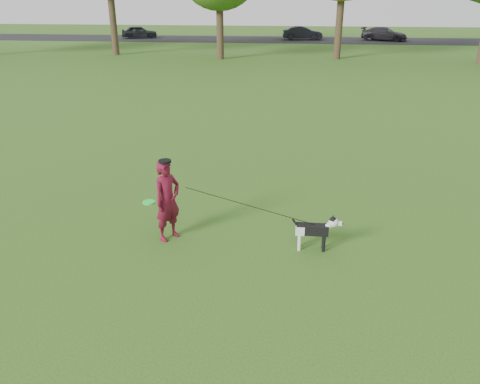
# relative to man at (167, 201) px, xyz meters

# --- Properties ---
(ground) EXTENTS (120.00, 120.00, 0.00)m
(ground) POSITION_rel_man_xyz_m (1.18, -0.09, -0.77)
(ground) COLOR #285116
(ground) RESTS_ON ground
(road) EXTENTS (120.00, 7.00, 0.02)m
(road) POSITION_rel_man_xyz_m (1.18, 39.91, -0.76)
(road) COLOR black
(road) RESTS_ON ground
(man) EXTENTS (0.62, 0.67, 1.55)m
(man) POSITION_rel_man_xyz_m (0.00, 0.00, 0.00)
(man) COLOR #510B1E
(man) RESTS_ON ground
(dog) EXTENTS (0.90, 0.18, 0.69)m
(dog) POSITION_rel_man_xyz_m (2.72, -0.14, -0.36)
(dog) COLOR black
(dog) RESTS_ON ground
(car_left) EXTENTS (3.73, 2.40, 1.18)m
(car_left) POSITION_rel_man_xyz_m (-13.12, 39.91, -0.16)
(car_left) COLOR black
(car_left) RESTS_ON road
(car_mid) EXTENTS (3.84, 1.59, 1.24)m
(car_mid) POSITION_rel_man_xyz_m (2.97, 39.91, -0.14)
(car_mid) COLOR black
(car_mid) RESTS_ON road
(car_right) EXTENTS (4.53, 2.97, 1.22)m
(car_right) POSITION_rel_man_xyz_m (10.62, 39.91, -0.14)
(car_right) COLOR #242229
(car_right) RESTS_ON road
(man_held_items) EXTENTS (3.30, 0.28, 1.10)m
(man_held_items) POSITION_rel_man_xyz_m (1.56, -0.09, 0.00)
(man_held_items) COLOR #1FFB42
(man_held_items) RESTS_ON ground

